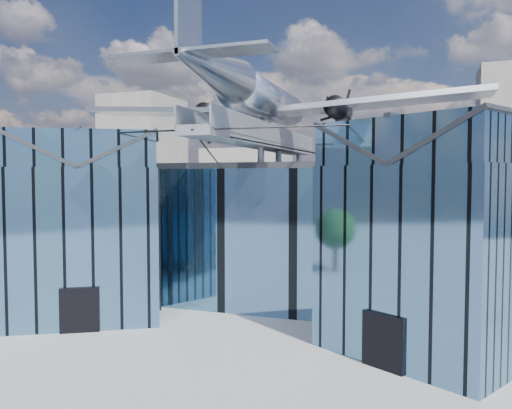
% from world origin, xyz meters
% --- Properties ---
extents(ground_plane, '(120.00, 120.00, 0.00)m').
position_xyz_m(ground_plane, '(0.00, 0.00, 0.00)').
color(ground_plane, gray).
extents(museum, '(32.88, 24.50, 17.60)m').
position_xyz_m(museum, '(0.00, 5.82, 5.54)').
color(museum, teal).
rests_on(museum, ground).
extents(bg_towers, '(77.00, 24.50, 26.00)m').
position_xyz_m(bg_towers, '(1.45, 50.49, 10.01)').
color(bg_towers, gray).
rests_on(bg_towers, ground).
extents(tree_side_w, '(4.72, 4.72, 5.65)m').
position_xyz_m(tree_side_w, '(-19.11, 4.73, 3.82)').
color(tree_side_w, '#311F13').
rests_on(tree_side_w, ground).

